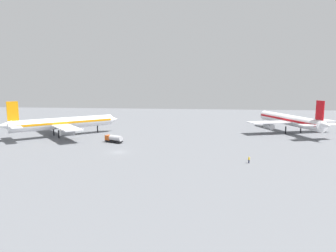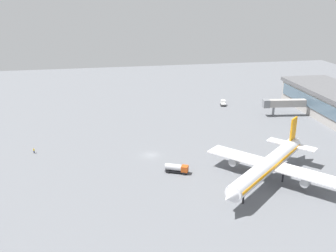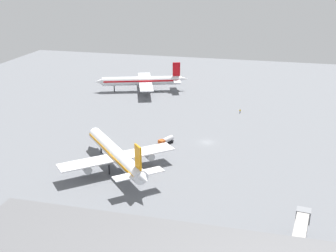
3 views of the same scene
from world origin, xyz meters
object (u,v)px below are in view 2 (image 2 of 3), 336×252
fuel_truck (177,168)px  baggage_tug (223,103)px  ground_crew_worker (34,151)px  airplane_taxiing (268,165)px

fuel_truck → baggage_tug: bearing=86.3°
baggage_tug → ground_crew_worker: size_ratio=2.13×
fuel_truck → airplane_taxiing: bearing=1.7°
fuel_truck → ground_crew_worker: size_ratio=3.90×
airplane_taxiing → baggage_tug: (69.67, -10.97, -3.73)m
baggage_tug → ground_crew_worker: bearing=131.9°
airplane_taxiing → ground_crew_worker: airplane_taxiing is taller
airplane_taxiing → ground_crew_worker: 69.76m
ground_crew_worker → fuel_truck: bearing=-20.3°
baggage_tug → ground_crew_worker: 83.14m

